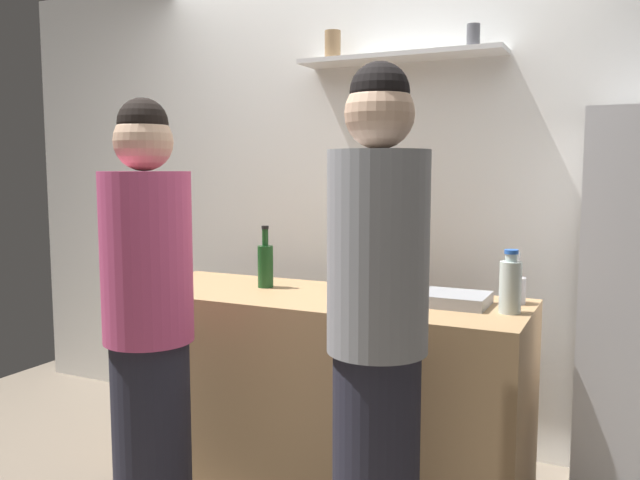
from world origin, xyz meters
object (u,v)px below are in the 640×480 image
(baking_pan, at_px, (447,298))
(wine_bottle_green_glass, at_px, (265,264))
(water_bottle_plastic, at_px, (510,285))
(person_grey_hoodie, at_px, (377,335))
(person_pink_top, at_px, (149,329))
(wine_bottle_dark_glass, at_px, (407,270))
(utensil_holder, at_px, (514,290))

(baking_pan, relative_size, wine_bottle_green_glass, 1.14)
(water_bottle_plastic, relative_size, person_grey_hoodie, 0.14)
(baking_pan, relative_size, person_pink_top, 0.20)
(baking_pan, xyz_separation_m, person_pink_top, (-0.96, -0.75, -0.06))
(wine_bottle_dark_glass, bearing_deg, wine_bottle_green_glass, -171.97)
(baking_pan, distance_m, wine_bottle_green_glass, 0.89)
(utensil_holder, distance_m, wine_bottle_green_glass, 1.15)
(baking_pan, height_order, person_grey_hoodie, person_grey_hoodie)
(water_bottle_plastic, bearing_deg, person_pink_top, -150.46)
(wine_bottle_green_glass, bearing_deg, person_grey_hoodie, -38.66)
(wine_bottle_green_glass, height_order, water_bottle_plastic, wine_bottle_green_glass)
(utensil_holder, height_order, person_pink_top, person_pink_top)
(wine_bottle_dark_glass, distance_m, water_bottle_plastic, 0.50)
(wine_bottle_dark_glass, height_order, water_bottle_plastic, wine_bottle_dark_glass)
(baking_pan, height_order, wine_bottle_green_glass, wine_bottle_green_glass)
(baking_pan, xyz_separation_m, person_grey_hoodie, (-0.07, -0.64, -0.01))
(baking_pan, distance_m, person_grey_hoodie, 0.64)
(water_bottle_plastic, bearing_deg, baking_pan, 168.05)
(wine_bottle_green_glass, height_order, wine_bottle_dark_glass, wine_bottle_dark_glass)
(wine_bottle_dark_glass, relative_size, water_bottle_plastic, 1.25)
(wine_bottle_green_glass, relative_size, person_pink_top, 0.17)
(wine_bottle_green_glass, bearing_deg, person_pink_top, -95.02)
(wine_bottle_green_glass, relative_size, person_grey_hoodie, 0.16)
(utensil_holder, distance_m, wine_bottle_dark_glass, 0.47)
(person_pink_top, bearing_deg, person_grey_hoodie, -82.33)
(utensil_holder, height_order, person_grey_hoodie, person_grey_hoodie)
(wine_bottle_dark_glass, bearing_deg, person_grey_hoodie, -79.57)
(water_bottle_plastic, distance_m, person_pink_top, 1.41)
(utensil_holder, relative_size, wine_bottle_green_glass, 0.74)
(person_pink_top, height_order, person_grey_hoodie, person_grey_hoodie)
(person_pink_top, bearing_deg, water_bottle_plastic, -59.85)
(baking_pan, height_order, wine_bottle_dark_glass, wine_bottle_dark_glass)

